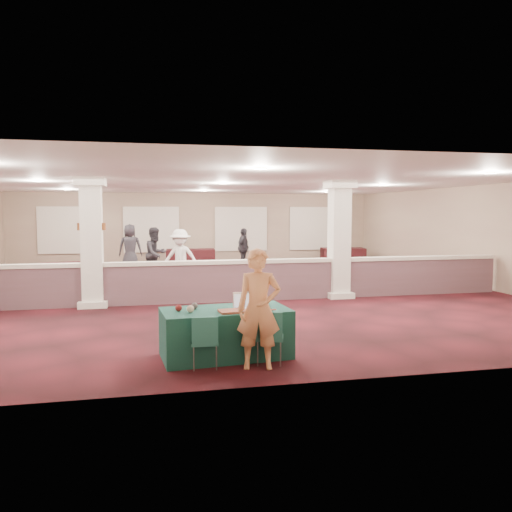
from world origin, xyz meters
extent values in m
plane|color=#431018|center=(0.00, 0.00, 0.00)|extent=(16.00, 16.00, 0.00)
cube|color=#84695B|center=(0.00, 8.00, 1.60)|extent=(16.00, 0.04, 3.20)
cube|color=#84695B|center=(0.00, -8.00, 1.60)|extent=(16.00, 0.04, 3.20)
cube|color=#84695B|center=(8.00, 0.00, 1.60)|extent=(0.04, 16.00, 3.20)
cube|color=silver|center=(0.00, 0.00, 3.20)|extent=(16.00, 16.00, 0.02)
cube|color=brown|center=(0.00, -1.50, 0.50)|extent=(15.60, 0.20, 1.00)
cube|color=beige|center=(0.00, -1.50, 1.05)|extent=(15.60, 0.28, 0.10)
cube|color=silver|center=(-3.50, -1.50, 1.60)|extent=(0.50, 0.50, 3.20)
cube|color=silver|center=(-3.50, -1.50, 0.08)|extent=(0.70, 0.70, 0.16)
cube|color=silver|center=(-3.50, -1.50, 3.10)|extent=(0.72, 0.72, 0.20)
cube|color=silver|center=(3.00, -1.50, 1.60)|extent=(0.50, 0.50, 3.20)
cube|color=silver|center=(3.00, -1.50, 0.08)|extent=(0.70, 0.70, 0.16)
cube|color=silver|center=(3.00, -1.50, 3.10)|extent=(0.72, 0.72, 0.20)
cylinder|color=brown|center=(-3.78, -1.50, 2.00)|extent=(0.12, 0.12, 0.18)
cylinder|color=white|center=(-3.78, -1.50, 2.00)|extent=(0.09, 0.09, 0.10)
cylinder|color=brown|center=(-3.22, -1.50, 2.00)|extent=(0.12, 0.12, 0.18)
cylinder|color=white|center=(-3.22, -1.50, 2.00)|extent=(0.09, 0.09, 0.10)
cube|color=#0E352E|center=(-0.92, -6.50, 0.39)|extent=(2.12, 1.20, 0.78)
cube|color=#1D5553|center=(-0.31, -7.00, 0.41)|extent=(0.53, 0.53, 0.06)
cube|color=#1D5553|center=(-0.36, -7.19, 0.64)|extent=(0.40, 0.16, 0.40)
cylinder|color=slate|center=(-0.52, -7.12, 0.19)|extent=(0.03, 0.03, 0.39)
cylinder|color=slate|center=(-0.19, -7.22, 0.19)|extent=(0.03, 0.03, 0.39)
cylinder|color=slate|center=(-0.42, -6.78, 0.19)|extent=(0.03, 0.03, 0.39)
cylinder|color=slate|center=(-0.09, -6.88, 0.19)|extent=(0.03, 0.03, 0.39)
cube|color=#1D5553|center=(-1.32, -7.00, 0.40)|extent=(0.43, 0.43, 0.05)
cube|color=#1D5553|center=(-1.33, -7.19, 0.62)|extent=(0.39, 0.06, 0.39)
cylinder|color=slate|center=(-1.50, -7.16, 0.19)|extent=(0.02, 0.02, 0.37)
cylinder|color=slate|center=(-1.17, -7.18, 0.19)|extent=(0.02, 0.02, 0.37)
cylinder|color=slate|center=(-1.48, -6.82, 0.19)|extent=(0.02, 0.02, 0.37)
cylinder|color=slate|center=(-1.15, -6.84, 0.19)|extent=(0.02, 0.02, 0.37)
imported|color=#E49D63|center=(-0.52, -7.20, 0.91)|extent=(0.72, 0.54, 1.81)
cube|color=black|center=(-2.50, 1.54, 0.36)|extent=(1.81, 0.95, 0.73)
cube|color=black|center=(-1.37, 0.30, 0.40)|extent=(2.19, 1.49, 0.81)
cube|color=black|center=(6.33, 0.64, 0.32)|extent=(1.77, 1.30, 0.65)
cube|color=black|center=(-4.89, 3.20, 0.33)|extent=(1.81, 1.22, 0.67)
cube|color=black|center=(-0.42, 6.50, 0.41)|extent=(2.07, 1.14, 0.81)
cube|color=black|center=(6.36, 6.50, 0.38)|extent=(2.00, 1.20, 0.76)
imported|color=black|center=(-1.90, 3.23, 0.92)|extent=(0.98, 0.95, 1.83)
imported|color=silver|center=(-1.15, 1.55, 0.91)|extent=(1.26, 0.83, 1.82)
imported|color=black|center=(1.74, 6.00, 0.85)|extent=(0.95, 1.09, 1.70)
imported|color=black|center=(-2.86, 6.03, 0.94)|extent=(0.96, 0.57, 1.89)
cube|color=silver|center=(-0.60, -6.52, 0.79)|extent=(0.38, 0.28, 0.02)
cube|color=silver|center=(-0.61, -6.40, 0.92)|extent=(0.35, 0.04, 0.24)
cube|color=silver|center=(-0.61, -6.41, 0.91)|extent=(0.32, 0.03, 0.20)
cube|color=#B7401D|center=(-0.85, -6.76, 0.80)|extent=(0.46, 0.36, 0.03)
sphere|color=beige|center=(-1.50, -6.66, 0.84)|extent=(0.12, 0.12, 0.12)
sphere|color=maroon|center=(-1.68, -6.51, 0.84)|extent=(0.11, 0.11, 0.11)
sphere|color=#47484C|center=(-1.42, -6.42, 0.84)|extent=(0.11, 0.11, 0.11)
cube|color=red|center=(-0.20, -6.74, 0.79)|extent=(0.13, 0.04, 0.01)
camera|label=1|loc=(-2.12, -14.40, 2.35)|focal=35.00mm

